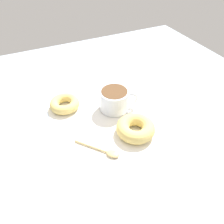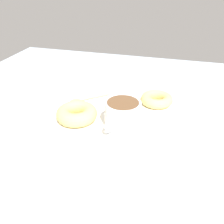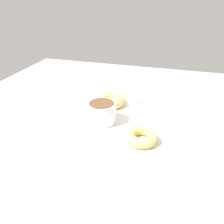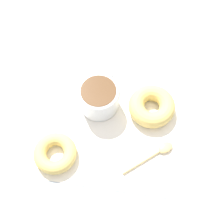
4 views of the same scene
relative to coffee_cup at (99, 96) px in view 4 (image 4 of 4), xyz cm
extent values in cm
cube|color=#99A8B7|center=(4.53, -0.46, -4.87)|extent=(120.00, 120.00, 2.00)
cube|color=white|center=(3.52, -2.94, -3.72)|extent=(36.26, 36.26, 0.30)
cylinder|color=silver|center=(-0.05, -0.14, -0.20)|extent=(9.41, 9.41, 6.75)
cylinder|color=brown|center=(-0.05, -0.14, 2.98)|extent=(8.21, 8.21, 0.60)
torus|color=silver|center=(1.69, 4.63, -0.20)|extent=(2.45, 4.71, 4.68)
torus|color=#E5C66B|center=(12.58, 0.25, -1.67)|extent=(11.17, 11.17, 3.80)
torus|color=#E5C66B|center=(-7.30, -14.96, -2.10)|extent=(9.72, 9.72, 2.94)
ellipsoid|color=#D8B772|center=(17.02, -9.03, -3.12)|extent=(4.29, 4.18, 0.90)
cylinder|color=#D8B772|center=(12.28, -13.17, -3.29)|extent=(8.27, 7.32, 0.56)
camera|label=1|loc=(49.09, -24.34, 43.18)|focal=35.00mm
camera|label=2|loc=(-12.31, 53.80, 32.86)|focal=40.00mm
camera|label=3|loc=(-59.56, -21.18, 35.08)|focal=35.00mm
camera|label=4|loc=(8.94, -34.08, 64.77)|focal=50.00mm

